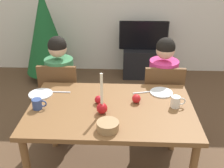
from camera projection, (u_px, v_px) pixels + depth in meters
dining_table at (111, 115)px, 2.31m from camera, size 1.40×0.90×0.75m
chair_left at (61, 96)px, 2.95m from camera, size 0.40×0.40×0.90m
chair_right at (161, 98)px, 2.90m from camera, size 0.40×0.40×0.90m
person_left_child at (61, 90)px, 2.95m from camera, size 0.30×0.30×1.17m
person_right_child at (162, 92)px, 2.91m from camera, size 0.30×0.30×1.17m
tv_stand at (142, 63)px, 4.54m from camera, size 0.64×0.40×0.48m
tv at (144, 35)px, 4.33m from camera, size 0.79×0.05×0.46m
christmas_tree at (45, 32)px, 4.21m from camera, size 0.72×0.72×1.52m
candle_centerpiece at (102, 106)px, 2.16m from camera, size 0.09×0.09×0.35m
plate_left at (41, 94)px, 2.47m from camera, size 0.22×0.22×0.01m
plate_right at (161, 92)px, 2.50m from camera, size 0.21×0.21×0.01m
mug_left at (37, 104)px, 2.24m from camera, size 0.12×0.08×0.09m
mug_right at (176, 102)px, 2.26m from camera, size 0.12×0.08×0.10m
fork_left at (61, 92)px, 2.51m from camera, size 0.18×0.02×0.01m
fork_right at (142, 92)px, 2.50m from camera, size 0.18×0.06×0.01m
bowl_walnuts at (108, 126)px, 1.98m from camera, size 0.17×0.17×0.07m
apple_near_candle at (99, 100)px, 2.32m from camera, size 0.07×0.07×0.07m
apple_by_left_plate at (136, 99)px, 2.33m from camera, size 0.08×0.08×0.08m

